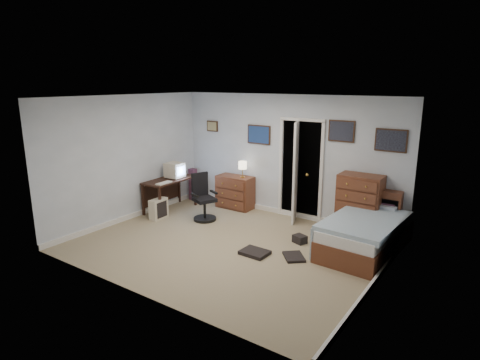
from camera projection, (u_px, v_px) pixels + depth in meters
The scene contains 15 objects.
floor at pixel (229, 246), 6.92m from camera, with size 5.00×4.00×0.02m, color tan.
computer_desk at pixel (167, 186), 8.71m from camera, with size 0.60×1.22×0.70m.
crt_monitor at pixel (175, 170), 8.70m from camera, with size 0.37×0.35×0.33m.
keyboard at pixel (164, 183), 8.25m from camera, with size 0.14×0.37×0.02m, color beige.
pc_tower at pixel (159, 209), 8.20m from camera, with size 0.20×0.40×0.42m.
office_chair at pixel (203, 202), 8.12m from camera, with size 0.61×0.61×0.95m.
media_stack at pixel (193, 184), 9.49m from camera, with size 0.15×0.15×0.75m, color maroon.
low_dresser at pixel (235, 192), 8.87m from camera, with size 0.81×0.41×0.72m, color brown.
table_lamp at pixel (243, 166), 8.61m from camera, with size 0.18×0.18×0.35m.
doorway at pixel (307, 168), 8.30m from camera, with size 0.96×1.12×2.05m.
tall_dresser at pixel (359, 205), 7.27m from camera, with size 0.77×0.45×1.13m, color brown.
headboard_bookcase at pixel (373, 211), 7.26m from camera, with size 0.98×0.30×0.87m.
bed at pixel (365, 233), 6.64m from camera, with size 1.16×2.02×0.64m.
wall_posters at pixel (312, 134), 7.76m from camera, with size 4.38×0.04×0.60m.
floor_clutter at pixel (277, 250), 6.64m from camera, with size 1.06×1.15×0.14m.
Camera 1 is at (3.81, -5.20, 2.76)m, focal length 30.00 mm.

